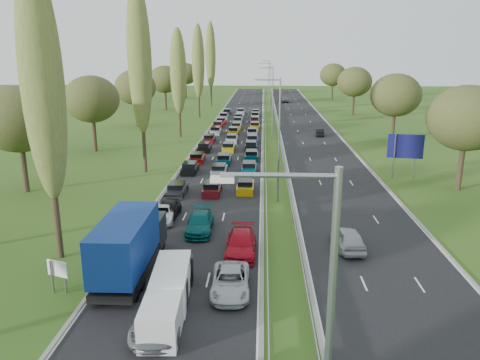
{
  "coord_description": "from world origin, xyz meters",
  "views": [
    {
      "loc": [
        2.93,
        -1.38,
        14.26
      ],
      "look_at": [
        0.63,
        45.21,
        1.5
      ],
      "focal_mm": 35.0,
      "sensor_mm": 36.0,
      "label": 1
    }
  ],
  "objects_px": {
    "white_van_rear": "(164,310)",
    "info_sign": "(58,272)",
    "direction_sign": "(405,148)",
    "near_car_3": "(167,210)",
    "blue_lorry": "(130,244)",
    "near_car_2": "(162,213)",
    "white_van_front": "(172,281)"
  },
  "relations": [
    {
      "from": "near_car_3",
      "to": "white_van_front",
      "type": "height_order",
      "value": "white_van_front"
    },
    {
      "from": "near_car_3",
      "to": "direction_sign",
      "type": "relative_size",
      "value": 0.93
    },
    {
      "from": "blue_lorry",
      "to": "direction_sign",
      "type": "height_order",
      "value": "direction_sign"
    },
    {
      "from": "blue_lorry",
      "to": "info_sign",
      "type": "distance_m",
      "value": 4.64
    },
    {
      "from": "white_van_rear",
      "to": "info_sign",
      "type": "relative_size",
      "value": 2.34
    },
    {
      "from": "white_van_rear",
      "to": "direction_sign",
      "type": "bearing_deg",
      "value": 53.23
    },
    {
      "from": "near_car_2",
      "to": "white_van_rear",
      "type": "height_order",
      "value": "white_van_rear"
    },
    {
      "from": "direction_sign",
      "to": "blue_lorry",
      "type": "bearing_deg",
      "value": -134.05
    },
    {
      "from": "blue_lorry",
      "to": "white_van_rear",
      "type": "xyz_separation_m",
      "value": [
        3.47,
        -5.99,
        -1.14
      ]
    },
    {
      "from": "white_van_front",
      "to": "direction_sign",
      "type": "bearing_deg",
      "value": 48.42
    },
    {
      "from": "info_sign",
      "to": "direction_sign",
      "type": "bearing_deg",
      "value": 44.74
    },
    {
      "from": "near_car_3",
      "to": "blue_lorry",
      "type": "xyz_separation_m",
      "value": [
        -0.15,
        -10.96,
        1.43
      ]
    },
    {
      "from": "white_van_front",
      "to": "white_van_rear",
      "type": "bearing_deg",
      "value": -91.15
    },
    {
      "from": "white_van_rear",
      "to": "near_car_3",
      "type": "bearing_deg",
      "value": 98.41
    },
    {
      "from": "near_car_2",
      "to": "white_van_rear",
      "type": "relative_size",
      "value": 0.99
    },
    {
      "from": "white_van_rear",
      "to": "blue_lorry",
      "type": "bearing_deg",
      "value": 117.4
    },
    {
      "from": "info_sign",
      "to": "white_van_rear",
      "type": "bearing_deg",
      "value": -24.96
    },
    {
      "from": "direction_sign",
      "to": "info_sign",
      "type": "bearing_deg",
      "value": -135.26
    },
    {
      "from": "blue_lorry",
      "to": "white_van_rear",
      "type": "bearing_deg",
      "value": -60.46
    },
    {
      "from": "near_car_3",
      "to": "info_sign",
      "type": "xyz_separation_m",
      "value": [
        -3.89,
        -13.59,
        0.65
      ]
    },
    {
      "from": "near_car_2",
      "to": "blue_lorry",
      "type": "bearing_deg",
      "value": -90.49
    },
    {
      "from": "blue_lorry",
      "to": "white_van_rear",
      "type": "height_order",
      "value": "blue_lorry"
    },
    {
      "from": "blue_lorry",
      "to": "white_van_front",
      "type": "relative_size",
      "value": 1.95
    },
    {
      "from": "near_car_2",
      "to": "white_van_front",
      "type": "xyz_separation_m",
      "value": [
        3.37,
        -13.01,
        0.35
      ]
    },
    {
      "from": "direction_sign",
      "to": "white_van_front",
      "type": "bearing_deg",
      "value": -127.18
    },
    {
      "from": "info_sign",
      "to": "direction_sign",
      "type": "height_order",
      "value": "direction_sign"
    },
    {
      "from": "white_van_rear",
      "to": "direction_sign",
      "type": "height_order",
      "value": "direction_sign"
    },
    {
      "from": "near_car_2",
      "to": "white_van_front",
      "type": "distance_m",
      "value": 13.44
    },
    {
      "from": "near_car_2",
      "to": "near_car_3",
      "type": "relative_size",
      "value": 1.01
    },
    {
      "from": "direction_sign",
      "to": "white_van_rear",
      "type": "bearing_deg",
      "value": -124.1
    },
    {
      "from": "near_car_2",
      "to": "white_van_rear",
      "type": "distance_m",
      "value": 16.58
    },
    {
      "from": "near_car_3",
      "to": "info_sign",
      "type": "height_order",
      "value": "info_sign"
    }
  ]
}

